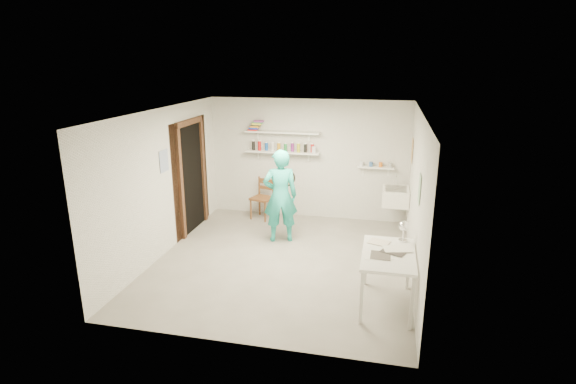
% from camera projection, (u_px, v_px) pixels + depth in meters
% --- Properties ---
extents(floor, '(4.00, 4.50, 0.02)m').
position_uv_depth(floor, '(283.00, 261.00, 7.27)').
color(floor, slate).
rests_on(floor, ground).
extents(ceiling, '(4.00, 4.50, 0.02)m').
position_uv_depth(ceiling, '(282.00, 111.00, 6.58)').
color(ceiling, silver).
rests_on(ceiling, wall_back).
extents(wall_back, '(4.00, 0.02, 2.40)m').
position_uv_depth(wall_back, '(308.00, 159.00, 9.04)').
color(wall_back, silver).
rests_on(wall_back, ground).
extents(wall_front, '(4.00, 0.02, 2.40)m').
position_uv_depth(wall_front, '(234.00, 248.00, 4.81)').
color(wall_front, silver).
rests_on(wall_front, ground).
extents(wall_left, '(0.02, 4.50, 2.40)m').
position_uv_depth(wall_left, '(163.00, 182.00, 7.34)').
color(wall_left, silver).
rests_on(wall_left, ground).
extents(wall_right, '(0.02, 4.50, 2.40)m').
position_uv_depth(wall_right, '(417.00, 198.00, 6.51)').
color(wall_right, silver).
rests_on(wall_right, ground).
extents(doorway_recess, '(0.02, 0.90, 2.00)m').
position_uv_depth(doorway_recess, '(192.00, 178.00, 8.38)').
color(doorway_recess, black).
rests_on(doorway_recess, wall_left).
extents(corridor_box, '(1.40, 1.50, 2.10)m').
position_uv_depth(corridor_box, '(157.00, 174.00, 8.51)').
color(corridor_box, brown).
rests_on(corridor_box, ground).
extents(door_lintel, '(0.06, 1.05, 0.10)m').
position_uv_depth(door_lintel, '(189.00, 122.00, 8.07)').
color(door_lintel, brown).
rests_on(door_lintel, wall_left).
extents(door_jamb_near, '(0.06, 0.10, 2.00)m').
position_uv_depth(door_jamb_near, '(181.00, 185.00, 7.90)').
color(door_jamb_near, brown).
rests_on(door_jamb_near, ground).
extents(door_jamb_far, '(0.06, 0.10, 2.00)m').
position_uv_depth(door_jamb_far, '(203.00, 172.00, 8.84)').
color(door_jamb_far, brown).
rests_on(door_jamb_far, ground).
extents(shelf_lower, '(1.50, 0.22, 0.03)m').
position_uv_depth(shelf_lower, '(282.00, 152.00, 8.98)').
color(shelf_lower, white).
rests_on(shelf_lower, wall_back).
extents(shelf_upper, '(1.50, 0.22, 0.03)m').
position_uv_depth(shelf_upper, '(282.00, 132.00, 8.86)').
color(shelf_upper, white).
rests_on(shelf_upper, wall_back).
extents(ledge_shelf, '(0.70, 0.14, 0.03)m').
position_uv_depth(ledge_shelf, '(376.00, 167.00, 8.70)').
color(ledge_shelf, white).
rests_on(ledge_shelf, wall_back).
extents(poster_left, '(0.01, 0.28, 0.36)m').
position_uv_depth(poster_left, '(164.00, 161.00, 7.28)').
color(poster_left, '#334C7F').
rests_on(poster_left, wall_left).
extents(poster_right_a, '(0.01, 0.34, 0.42)m').
position_uv_depth(poster_right_a, '(412.00, 151.00, 8.10)').
color(poster_right_a, '#995933').
rests_on(poster_right_a, wall_right).
extents(poster_right_b, '(0.01, 0.30, 0.38)m').
position_uv_depth(poster_right_b, '(419.00, 189.00, 5.91)').
color(poster_right_b, '#3F724C').
rests_on(poster_right_b, wall_right).
extents(belfast_sink, '(0.48, 0.60, 0.30)m').
position_uv_depth(belfast_sink, '(395.00, 196.00, 8.30)').
color(belfast_sink, white).
rests_on(belfast_sink, wall_right).
extents(man, '(0.70, 0.57, 1.66)m').
position_uv_depth(man, '(280.00, 196.00, 7.86)').
color(man, '#23B0A2').
rests_on(man, ground).
extents(wall_clock, '(0.29, 0.13, 0.30)m').
position_uv_depth(wall_clock, '(287.00, 178.00, 7.97)').
color(wall_clock, '#CCB78B').
rests_on(wall_clock, man).
extents(wooden_chair, '(0.49, 0.48, 0.86)m').
position_uv_depth(wooden_chair, '(262.00, 198.00, 9.09)').
color(wooden_chair, brown).
rests_on(wooden_chair, ground).
extents(work_table, '(0.67, 1.12, 0.75)m').
position_uv_depth(work_table, '(387.00, 279.00, 5.87)').
color(work_table, silver).
rests_on(work_table, ground).
extents(desk_lamp, '(0.14, 0.14, 0.14)m').
position_uv_depth(desk_lamp, '(404.00, 226.00, 6.09)').
color(desk_lamp, white).
rests_on(desk_lamp, work_table).
extents(spray_cans, '(1.32, 0.06, 0.17)m').
position_uv_depth(spray_cans, '(282.00, 147.00, 8.95)').
color(spray_cans, black).
rests_on(spray_cans, shelf_lower).
extents(book_stack, '(0.30, 0.14, 0.20)m').
position_uv_depth(book_stack, '(256.00, 126.00, 8.94)').
color(book_stack, red).
rests_on(book_stack, shelf_upper).
extents(ledge_pots, '(0.48, 0.07, 0.09)m').
position_uv_depth(ledge_pots, '(376.00, 164.00, 8.68)').
color(ledge_pots, silver).
rests_on(ledge_pots, ledge_shelf).
extents(papers, '(0.30, 0.22, 0.02)m').
position_uv_depth(papers, '(389.00, 252.00, 5.76)').
color(papers, silver).
rests_on(papers, work_table).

